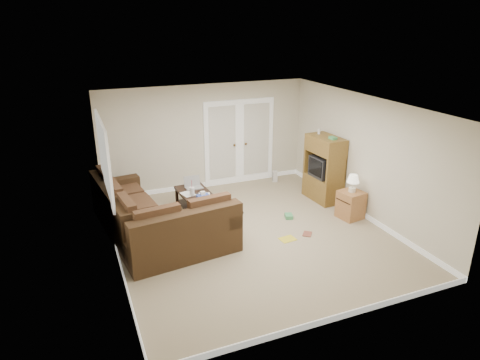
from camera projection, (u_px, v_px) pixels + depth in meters
name	position (u px, v px, depth m)	size (l,w,h in m)	color
floor	(251.00, 234.00, 8.23)	(5.50, 5.50, 0.00)	tan
ceiling	(253.00, 105.00, 7.35)	(5.00, 5.50, 0.02)	white
wall_left	(111.00, 193.00, 6.91)	(0.02, 5.50, 2.50)	beige
wall_right	(365.00, 158.00, 8.67)	(0.02, 5.50, 2.50)	beige
wall_back	(206.00, 137.00, 10.17)	(5.00, 0.02, 2.50)	beige
wall_front	(339.00, 242.00, 5.41)	(5.00, 0.02, 2.50)	beige
baseboards	(251.00, 232.00, 8.21)	(5.00, 5.50, 0.10)	white
french_doors	(239.00, 143.00, 10.52)	(1.80, 0.05, 2.13)	white
window_left	(105.00, 158.00, 7.68)	(0.05, 1.92, 1.42)	white
sectional_sofa	(151.00, 222.00, 7.92)	(2.38, 3.12, 0.93)	#3C2917
coffee_table	(197.00, 203.00, 8.95)	(0.67, 1.25, 0.83)	black
tv_armoire	(324.00, 168.00, 9.59)	(0.56, 0.95, 1.59)	brown
side_cabinet	(351.00, 202.00, 8.81)	(0.51, 0.51, 0.95)	#A86F3D
space_heater	(275.00, 176.00, 10.85)	(0.11, 0.10, 0.29)	silver
floor_magazine	(288.00, 239.00, 8.05)	(0.30, 0.24, 0.01)	gold
floor_greenbox	(289.00, 216.00, 8.90)	(0.15, 0.20, 0.08)	#44965A
floor_book	(303.00, 233.00, 8.25)	(0.16, 0.22, 0.02)	brown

